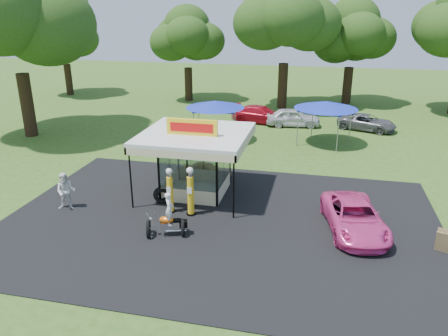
{
  "coord_description": "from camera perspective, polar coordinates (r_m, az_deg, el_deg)",
  "views": [
    {
      "loc": [
        4.22,
        -15.7,
        9.42
      ],
      "look_at": [
        -0.26,
        4.0,
        1.93
      ],
      "focal_mm": 35.0,
      "sensor_mm": 36.0,
      "label": 1
    }
  ],
  "objects": [
    {
      "name": "oak_near",
      "position": [
        35.98,
        -25.85,
        17.52
      ],
      "size": [
        12.25,
        12.25,
        14.1
      ],
      "color": "black",
      "rests_on": "ground"
    },
    {
      "name": "oak_far_c",
      "position": [
        42.95,
        8.02,
        17.95
      ],
      "size": [
        10.37,
        10.37,
        12.22
      ],
      "color": "black",
      "rests_on": "ground"
    },
    {
      "name": "ground",
      "position": [
        18.79,
        -1.96,
        -9.75
      ],
      "size": [
        120.0,
        120.0,
        0.0
      ],
      "primitive_type": "plane",
      "color": "#31561B",
      "rests_on": "ground"
    },
    {
      "name": "bg_car_c",
      "position": [
        36.99,
        9.01,
        6.55
      ],
      "size": [
        4.61,
        2.31,
        1.51
      ],
      "primitive_type": "imported",
      "rotation": [
        0.0,
        0.0,
        1.69
      ],
      "color": "silver",
      "rests_on": "ground"
    },
    {
      "name": "spectator_west",
      "position": [
        22.69,
        -19.95,
        -2.87
      ],
      "size": [
        1.09,
        0.96,
        1.89
      ],
      "primitive_type": "imported",
      "rotation": [
        0.0,
        0.0,
        0.3
      ],
      "color": "white",
      "rests_on": "ground"
    },
    {
      "name": "asphalt_apron",
      "position": [
        20.48,
        -0.54,
        -6.97
      ],
      "size": [
        20.0,
        14.0,
        0.04
      ],
      "primitive_type": "cube",
      "color": "black",
      "rests_on": "ground"
    },
    {
      "name": "spare_tires",
      "position": [
        22.45,
        -8.13,
        -3.55
      ],
      "size": [
        1.03,
        0.83,
        0.83
      ],
      "rotation": [
        0.0,
        0.0,
        0.36
      ],
      "color": "black",
      "rests_on": "ground"
    },
    {
      "name": "tent_west",
      "position": [
        32.08,
        -1.18,
        8.29
      ],
      "size": [
        4.29,
        4.29,
        3.0
      ],
      "rotation": [
        0.0,
        0.0,
        0.14
      ],
      "color": "gray",
      "rests_on": "ground"
    },
    {
      "name": "a_frame_sign",
      "position": [
        19.98,
        26.66,
        -8.57
      ],
      "size": [
        0.59,
        0.64,
        0.96
      ],
      "rotation": [
        0.0,
        0.0,
        -0.34
      ],
      "color": "#593819",
      "rests_on": "ground"
    },
    {
      "name": "oak_far_d",
      "position": [
        46.6,
        16.37,
        15.96
      ],
      "size": [
        8.54,
        8.54,
        10.17
      ],
      "color": "black",
      "rests_on": "ground"
    },
    {
      "name": "bg_car_b",
      "position": [
        37.81,
        4.8,
        6.98
      ],
      "size": [
        5.27,
        2.9,
        1.44
      ],
      "primitive_type": "imported",
      "rotation": [
        0.0,
        0.0,
        1.39
      ],
      "color": "#AE0D1D",
      "rests_on": "ground"
    },
    {
      "name": "gas_station_kiosk",
      "position": [
        22.92,
        -3.7,
        0.84
      ],
      "size": [
        5.4,
        5.4,
        4.18
      ],
      "color": "white",
      "rests_on": "ground"
    },
    {
      "name": "tent_east",
      "position": [
        32.05,
        13.18,
        7.98
      ],
      "size": [
        4.5,
        4.5,
        3.14
      ],
      "rotation": [
        0.0,
        0.0,
        -0.33
      ],
      "color": "gray",
      "rests_on": "ground"
    },
    {
      "name": "pink_sedan",
      "position": [
        20.23,
        16.67,
        -6.17
      ],
      "size": [
        3.17,
        5.24,
        1.36
      ],
      "primitive_type": "imported",
      "rotation": [
        0.0,
        0.0,
        0.2
      ],
      "color": "#EF4197",
      "rests_on": "ground"
    },
    {
      "name": "bg_car_d",
      "position": [
        37.23,
        18.15,
        5.69
      ],
      "size": [
        5.0,
        3.52,
        1.27
      ],
      "primitive_type": "imported",
      "rotation": [
        0.0,
        0.0,
        1.23
      ],
      "color": "#595A5C",
      "rests_on": "ground"
    },
    {
      "name": "kiosk_car",
      "position": [
        25.36,
        -2.23,
        -0.31
      ],
      "size": [
        2.82,
        1.13,
        0.96
      ],
      "primitive_type": "imported",
      "rotation": [
        0.0,
        0.0,
        1.57
      ],
      "color": "yellow",
      "rests_on": "ground"
    },
    {
      "name": "gas_pump_left",
      "position": [
        21.07,
        -7.06,
        -3.07
      ],
      "size": [
        0.43,
        0.43,
        2.29
      ],
      "color": "black",
      "rests_on": "ground"
    },
    {
      "name": "oak_far_b",
      "position": [
        46.56,
        -4.8,
        16.12
      ],
      "size": [
        7.93,
        7.93,
        9.46
      ],
      "color": "black",
      "rests_on": "ground"
    },
    {
      "name": "gas_pump_right",
      "position": [
        20.67,
        -4.39,
        -3.22
      ],
      "size": [
        0.46,
        0.46,
        2.45
      ],
      "color": "black",
      "rests_on": "ground"
    },
    {
      "name": "motorcycle",
      "position": [
        19.11,
        -7.29,
        -6.57
      ],
      "size": [
        1.87,
        1.31,
        2.12
      ],
      "rotation": [
        0.0,
        0.0,
        0.32
      ],
      "color": "black",
      "rests_on": "ground"
    },
    {
      "name": "oak_far_a",
      "position": [
        52.57,
        -20.2,
        15.52
      ],
      "size": [
        8.05,
        8.05,
        9.55
      ],
      "color": "black",
      "rests_on": "ground"
    }
  ]
}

